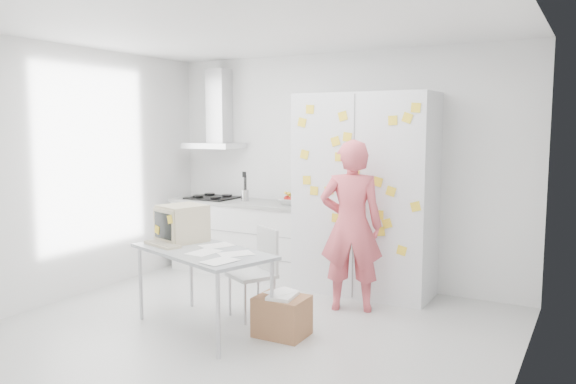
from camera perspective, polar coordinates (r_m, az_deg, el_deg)
The scene contains 10 objects.
floor at distance 5.24m, azimuth -4.12°, elevation -14.07°, with size 4.50×4.00×0.02m, color silver.
walls at distance 5.53m, azimuth -0.14°, elevation 1.56°, with size 4.52×4.01×2.70m.
ceiling at distance 4.97m, azimuth -4.40°, elevation 16.57°, with size 4.50×4.00×0.02m, color white.
counter_run at distance 7.11m, azimuth -4.68°, elevation -4.47°, with size 1.84×0.63×1.28m.
range_hood at distance 7.35m, azimuth -7.14°, elevation 7.52°, with size 0.70×0.48×1.01m.
tall_cabinet at distance 6.23m, azimuth 7.81°, elevation -0.24°, with size 1.50×0.68×2.20m.
person at distance 5.64m, azimuth 6.44°, elevation -3.43°, with size 0.63×0.41×1.72m, color #E35862.
desk at distance 5.36m, azimuth -10.07°, elevation -4.33°, with size 1.52×1.07×1.09m.
chair at distance 5.50m, azimuth -3.06°, elevation -7.60°, with size 0.53×0.53×0.87m.
cardboard_box at distance 5.08m, azimuth -0.62°, elevation -12.42°, with size 0.45×0.37×0.39m.
Camera 1 is at (2.71, -4.08, 1.84)m, focal length 35.00 mm.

